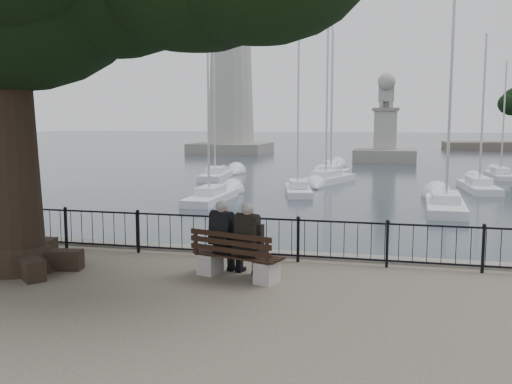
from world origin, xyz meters
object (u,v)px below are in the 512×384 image
(lion_monument, at_px, (385,140))
(person_left, at_px, (226,241))
(person_right, at_px, (252,244))
(bench, at_px, (237,262))
(lighthouse, at_px, (231,58))

(lion_monument, bearing_deg, person_left, -92.67)
(person_right, height_order, lion_monument, lion_monument)
(person_left, bearing_deg, person_right, -16.85)
(person_left, xyz_separation_m, lion_monument, (2.28, 48.92, 0.54))
(bench, xyz_separation_m, person_right, (0.32, 0.02, 0.39))
(lighthouse, bearing_deg, bench, -73.61)
(lighthouse, distance_m, lion_monument, 25.41)
(lighthouse, xyz_separation_m, lion_monument, (20.00, -12.07, -9.99))
(person_left, distance_m, lighthouse, 64.38)
(lighthouse, bearing_deg, person_right, -73.33)
(person_left, relative_size, lighthouse, 0.06)
(bench, bearing_deg, person_left, 144.46)
(bench, height_order, person_right, person_right)
(person_left, xyz_separation_m, lighthouse, (-17.72, 60.99, 10.54))
(bench, distance_m, lion_monument, 49.17)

